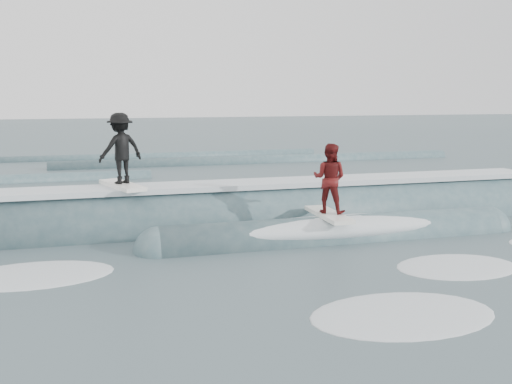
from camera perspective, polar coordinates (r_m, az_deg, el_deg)
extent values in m
plane|color=#384E52|center=(12.60, 3.52, -7.07)|extent=(160.00, 160.00, 0.00)
cylinder|color=#36525B|center=(16.18, -0.95, -3.26)|extent=(19.32, 2.17, 2.17)
cylinder|color=#36525B|center=(14.73, 8.05, -4.67)|extent=(9.00, 1.20, 1.20)
sphere|color=#36525B|center=(13.62, -9.69, -5.91)|extent=(1.20, 1.20, 1.20)
sphere|color=#36525B|center=(17.00, 22.12, -3.35)|extent=(1.20, 1.20, 1.20)
cube|color=silver|center=(15.96, -0.96, 0.78)|extent=(18.00, 1.30, 0.14)
ellipsoid|color=silver|center=(14.66, 8.08, -3.53)|extent=(7.60, 1.30, 0.60)
cube|color=white|center=(15.45, -13.25, 0.67)|extent=(1.18, 2.07, 0.10)
imported|color=black|center=(15.33, -13.39, 4.27)|extent=(1.37, 1.13, 1.85)
cube|color=white|center=(14.49, 7.27, -2.24)|extent=(0.56, 2.00, 0.10)
imported|color=#520F0F|center=(14.33, 7.35, 1.37)|extent=(1.07, 1.04, 1.74)
ellipsoid|color=silver|center=(10.06, 14.46, -11.79)|extent=(2.63, 1.79, 0.10)
ellipsoid|color=silver|center=(13.03, 19.46, -7.06)|extent=(3.20, 2.18, 0.10)
ellipsoid|color=silver|center=(12.59, -21.44, -7.76)|extent=(3.16, 2.15, 0.10)
cylinder|color=#36525B|center=(30.83, 0.71, 2.96)|extent=(22.00, 0.80, 0.80)
cylinder|color=#36525B|center=(33.65, -12.11, 3.31)|extent=(22.00, 0.60, 0.60)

